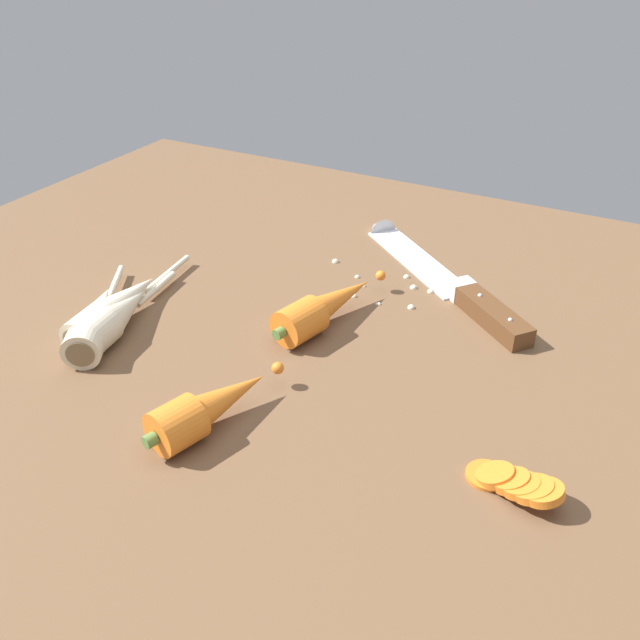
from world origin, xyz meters
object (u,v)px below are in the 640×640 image
object	(u,v)px
whole_carrot	(325,307)
carrot_slice_stack	(514,483)
chefs_knife	(435,271)
whole_carrot_second	(209,407)
parsnip_front	(117,307)
parsnip_mid_left	(116,316)
parsnip_mid_right	(95,320)

from	to	relation	value
whole_carrot	carrot_slice_stack	distance (cm)	29.04
chefs_knife	whole_carrot_second	bearing A→B (deg)	-102.56
parsnip_front	chefs_knife	bearing A→B (deg)	44.63
parsnip_mid_left	whole_carrot	bearing A→B (deg)	32.02
chefs_knife	whole_carrot	size ratio (longest dim) A/B	1.64
whole_carrot_second	parsnip_mid_right	xyz separation A→B (cm)	(-19.44, 6.37, -0.12)
parsnip_mid_left	carrot_slice_stack	distance (cm)	44.06
whole_carrot_second	parsnip_mid_right	world-z (taller)	whole_carrot_second
parsnip_mid_left	carrot_slice_stack	xyz separation A→B (cm)	(43.93, -3.15, -1.03)
parsnip_front	parsnip_mid_left	xyz separation A→B (cm)	(1.10, -1.40, 0.00)
parsnip_mid_right	carrot_slice_stack	world-z (taller)	parsnip_mid_right
whole_carrot	parsnip_mid_right	world-z (taller)	whole_carrot
whole_carrot	parsnip_front	world-z (taller)	whole_carrot
chefs_knife	parsnip_mid_right	xyz separation A→B (cm)	(-27.52, -29.85, 1.33)
whole_carrot_second	parsnip_mid_left	world-z (taller)	whole_carrot_second
whole_carrot_second	parsnip_mid_right	size ratio (longest dim) A/B	0.81
whole_carrot	whole_carrot_second	xyz separation A→B (cm)	(-1.15, -19.96, 0.00)
chefs_knife	whole_carrot_second	xyz separation A→B (cm)	(-8.07, -36.22, 1.45)
whole_carrot	parsnip_front	distance (cm)	22.88
parsnip_front	carrot_slice_stack	distance (cm)	45.27
parsnip_mid_left	carrot_slice_stack	world-z (taller)	parsnip_mid_left
whole_carrot	whole_carrot_second	world-z (taller)	same
whole_carrot	chefs_knife	bearing A→B (deg)	66.94
parsnip_mid_right	whole_carrot_second	bearing A→B (deg)	-18.13
carrot_slice_stack	whole_carrot_second	bearing A→B (deg)	-169.46
whole_carrot	parsnip_mid_left	distance (cm)	22.62
chefs_knife	whole_carrot_second	distance (cm)	37.13
parsnip_front	parsnip_mid_left	distance (cm)	1.78
parsnip_mid_left	chefs_knife	bearing A→B (deg)	47.27
parsnip_mid_left	whole_carrot_second	bearing A→B (deg)	-23.86
chefs_knife	parsnip_front	bearing A→B (deg)	-135.37
parsnip_front	parsnip_mid_right	size ratio (longest dim) A/B	1.21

